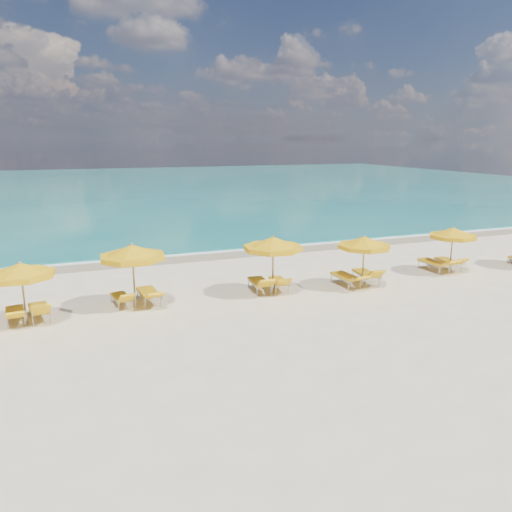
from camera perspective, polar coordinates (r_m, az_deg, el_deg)
name	(u,v)px	position (r m, az deg, el deg)	size (l,w,h in m)	color
ground_plane	(270,294)	(19.63, 1.56, -4.35)	(120.00, 120.00, 0.00)	beige
ocean	(126,187)	(65.95, -14.63, 7.67)	(120.00, 80.00, 0.30)	#136D66
wet_sand_band	(216,254)	(26.39, -4.55, 0.21)	(120.00, 2.60, 0.01)	tan
foam_line	(212,251)	(27.14, -5.03, 0.57)	(120.00, 1.20, 0.03)	white
whitecap_near	(88,231)	(34.83, -18.63, 2.74)	(14.00, 0.36, 0.05)	white
whitecap_far	(250,207)	(44.38, -0.66, 5.57)	(18.00, 0.30, 0.05)	white
umbrella_2	(21,271)	(17.59, -25.29, -1.55)	(2.65, 2.65, 2.15)	tan
umbrella_3	(132,253)	(18.08, -13.95, 0.36)	(2.98, 2.98, 2.37)	tan
umbrella_4	(273,244)	(19.16, 1.96, 1.37)	(2.87, 2.87, 2.34)	tan
umbrella_5	(364,243)	(20.50, 12.26, 1.47)	(2.71, 2.71, 2.18)	tan
umbrella_6	(453,233)	(23.99, 21.60, 2.43)	(2.64, 2.64, 2.13)	tan
lounger_2_left	(15,316)	(18.41, -25.80, -6.24)	(0.76, 1.80, 0.71)	#A5A8AD
lounger_2_right	(40,313)	(18.38, -23.49, -6.01)	(0.84, 1.81, 0.84)	#A5A8AD
lounger_3_left	(122,301)	(18.81, -15.10, -4.97)	(0.78, 1.70, 0.73)	#A5A8AD
lounger_3_right	(149,297)	(18.93, -12.12, -4.59)	(0.78, 2.02, 0.75)	#A5A8AD
lounger_4_left	(260,286)	(19.84, 0.44, -3.46)	(0.76, 1.94, 0.82)	#A5A8AD
lounger_4_right	(279,285)	(20.10, 2.62, -3.31)	(0.84, 1.80, 0.76)	#A5A8AD
lounger_5_left	(347,281)	(20.93, 10.31, -2.78)	(0.76, 2.04, 0.74)	#A5A8AD
lounger_5_right	(366,277)	(21.55, 12.48, -2.41)	(0.85, 1.97, 0.86)	#A5A8AD
lounger_6_left	(434,266)	(24.30, 19.72, -1.09)	(0.79, 2.07, 0.79)	#A5A8AD
lounger_6_right	(449,264)	(24.98, 21.16, -0.88)	(0.80, 1.89, 0.76)	#A5A8AD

